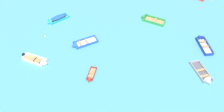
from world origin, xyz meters
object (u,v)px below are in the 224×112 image
at_px(rowboat_maroon_cluster_inner, 90,78).
at_px(mooring_buoy_near_foreground, 212,0).
at_px(rowboat_deep_blue_midfield_right, 202,41).
at_px(rowboat_blue_far_right, 79,44).
at_px(rowboat_turquoise_cluster_outer, 55,19).
at_px(rowboat_green_back_row_right, 148,19).
at_px(mooring_buoy_far_field, 200,8).
at_px(mooring_buoy_central, 45,36).
at_px(rowboat_white_back_row_center, 40,62).
at_px(rowboat_grey_far_back, 205,78).

bearing_deg(rowboat_maroon_cluster_inner, mooring_buoy_near_foreground, 28.04).
bearing_deg(mooring_buoy_near_foreground, rowboat_deep_blue_midfield_right, -127.16).
relative_size(rowboat_blue_far_right, rowboat_maroon_cluster_inner, 1.59).
distance_m(rowboat_turquoise_cluster_outer, rowboat_green_back_row_right, 16.91).
height_order(rowboat_maroon_cluster_inner, mooring_buoy_far_field, rowboat_maroon_cluster_inner).
height_order(mooring_buoy_far_field, mooring_buoy_central, mooring_buoy_far_field).
bearing_deg(rowboat_turquoise_cluster_outer, rowboat_maroon_cluster_inner, -73.98).
bearing_deg(rowboat_deep_blue_midfield_right, rowboat_maroon_cluster_inner, -169.51).
xyz_separation_m(rowboat_white_back_row_center, mooring_buoy_central, (0.77, 5.99, -0.21)).
distance_m(rowboat_maroon_cluster_inner, rowboat_green_back_row_right, 16.78).
height_order(rowboat_blue_far_right, rowboat_maroon_cluster_inner, rowboat_blue_far_right).
xyz_separation_m(rowboat_blue_far_right, rowboat_maroon_cluster_inner, (0.76, -7.17, -0.09)).
distance_m(mooring_buoy_far_field, mooring_buoy_near_foreground, 4.34).
height_order(rowboat_grey_far_back, rowboat_maroon_cluster_inner, rowboat_grey_far_back).
bearing_deg(rowboat_white_back_row_center, mooring_buoy_near_foreground, 16.20).
height_order(rowboat_turquoise_cluster_outer, rowboat_white_back_row_center, rowboat_white_back_row_center).
xyz_separation_m(rowboat_deep_blue_midfield_right, rowboat_maroon_cluster_inner, (-19.11, -3.54, -0.11)).
bearing_deg(rowboat_grey_far_back, rowboat_deep_blue_midfield_right, 65.86).
bearing_deg(mooring_buoy_far_field, rowboat_deep_blue_midfield_right, -117.15).
relative_size(rowboat_turquoise_cluster_outer, mooring_buoy_central, 15.30).
bearing_deg(rowboat_turquoise_cluster_outer, mooring_buoy_far_field, -4.12).
height_order(rowboat_white_back_row_center, rowboat_grey_far_back, rowboat_grey_far_back).
bearing_deg(mooring_buoy_central, mooring_buoy_near_foreground, 6.80).
distance_m(rowboat_maroon_cluster_inner, mooring_buoy_far_field, 26.87).
bearing_deg(rowboat_blue_far_right, rowboat_turquoise_cluster_outer, 114.77).
bearing_deg(rowboat_blue_far_right, rowboat_grey_far_back, -32.71).
relative_size(rowboat_white_back_row_center, mooring_buoy_far_field, 14.32).
height_order(rowboat_blue_far_right, rowboat_green_back_row_right, rowboat_green_back_row_right).
relative_size(rowboat_green_back_row_right, mooring_buoy_near_foreground, 14.33).
relative_size(rowboat_blue_far_right, rowboat_green_back_row_right, 1.03).
bearing_deg(rowboat_grey_far_back, rowboat_green_back_row_right, 103.36).
distance_m(rowboat_green_back_row_right, mooring_buoy_far_field, 11.41).
relative_size(rowboat_grey_far_back, mooring_buoy_central, 15.68).
bearing_deg(mooring_buoy_far_field, mooring_buoy_near_foreground, 28.84).
relative_size(rowboat_white_back_row_center, rowboat_deep_blue_midfield_right, 0.90).
bearing_deg(rowboat_green_back_row_right, rowboat_grey_far_back, -76.64).
bearing_deg(mooring_buoy_central, rowboat_turquoise_cluster_outer, 63.95).
xyz_separation_m(rowboat_white_back_row_center, mooring_buoy_near_foreground, (34.42, 10.00, -0.21)).
distance_m(rowboat_deep_blue_midfield_right, rowboat_green_back_row_right, 10.26).
relative_size(rowboat_maroon_cluster_inner, mooring_buoy_near_foreground, 9.34).
bearing_deg(rowboat_deep_blue_midfield_right, mooring_buoy_central, 164.22).
bearing_deg(rowboat_blue_far_right, mooring_buoy_near_foreground, 14.85).
xyz_separation_m(rowboat_green_back_row_right, mooring_buoy_far_field, (11.34, 1.27, -0.23)).
height_order(rowboat_white_back_row_center, rowboat_maroon_cluster_inner, rowboat_white_back_row_center).
bearing_deg(mooring_buoy_central, rowboat_green_back_row_right, 1.99).
relative_size(rowboat_grey_far_back, rowboat_deep_blue_midfield_right, 0.96).
distance_m(rowboat_grey_far_back, rowboat_maroon_cluster_inner, 16.32).
bearing_deg(rowboat_deep_blue_midfield_right, mooring_buoy_far_field, 62.85).
bearing_deg(rowboat_green_back_row_right, rowboat_maroon_cluster_inner, -137.65).
distance_m(rowboat_turquoise_cluster_outer, rowboat_maroon_cluster_inner, 15.18).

